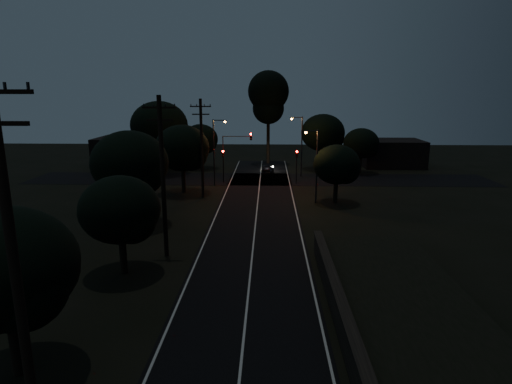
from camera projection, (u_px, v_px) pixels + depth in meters
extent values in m
cube|color=black|center=(255.00, 226.00, 36.61)|extent=(8.00, 70.00, 0.02)
cube|color=black|center=(260.00, 179.00, 56.07)|extent=(60.00, 8.00, 0.02)
cube|color=beige|center=(255.00, 225.00, 36.61)|extent=(0.12, 70.00, 0.01)
cube|color=beige|center=(212.00, 225.00, 36.72)|extent=(0.12, 70.00, 0.01)
cube|color=beige|center=(299.00, 226.00, 36.50)|extent=(0.12, 70.00, 0.01)
cube|color=black|center=(351.00, 349.00, 17.82)|extent=(0.40, 26.00, 1.50)
cube|color=black|center=(352.00, 331.00, 17.64)|extent=(0.55, 26.00, 0.10)
cube|color=black|center=(433.00, 353.00, 17.76)|extent=(6.50, 26.00, 1.20)
cylinder|color=black|center=(16.00, 281.00, 12.07)|extent=(0.30, 0.30, 12.00)
cylinder|color=black|center=(163.00, 179.00, 28.72)|extent=(0.30, 0.30, 11.00)
cube|color=black|center=(159.00, 107.00, 27.64)|extent=(2.20, 0.12, 0.12)
cube|color=black|center=(160.00, 120.00, 27.83)|extent=(1.80, 0.12, 0.12)
cylinder|color=black|center=(202.00, 149.00, 45.32)|extent=(0.30, 0.30, 10.50)
cube|color=black|center=(201.00, 106.00, 44.30)|extent=(2.20, 0.12, 0.12)
cube|color=black|center=(201.00, 114.00, 44.48)|extent=(1.80, 0.12, 0.12)
cylinder|color=black|center=(15.00, 345.00, 17.12)|extent=(0.44, 0.44, 2.57)
ellipsoid|color=black|center=(4.00, 267.00, 16.35)|extent=(5.53, 5.53, 4.70)
sphere|color=black|center=(23.00, 287.00, 15.92)|extent=(3.32, 3.32, 3.32)
cylinder|color=black|center=(123.00, 256.00, 26.85)|extent=(0.44, 0.44, 2.32)
ellipsoid|color=black|center=(120.00, 209.00, 26.16)|extent=(4.92, 4.92, 4.19)
sphere|color=black|center=(132.00, 220.00, 25.77)|extent=(2.95, 2.95, 2.95)
cylinder|color=black|center=(133.00, 208.00, 36.58)|extent=(0.44, 0.44, 2.97)
ellipsoid|color=black|center=(130.00, 163.00, 35.69)|extent=(6.41, 6.41, 5.45)
sphere|color=black|center=(141.00, 172.00, 35.18)|extent=(3.85, 3.85, 3.85)
cylinder|color=black|center=(183.00, 181.00, 48.21)|extent=(0.44, 0.44, 2.84)
ellipsoid|color=black|center=(182.00, 148.00, 47.37)|extent=(6.05, 6.05, 5.15)
sphere|color=black|center=(191.00, 154.00, 46.89)|extent=(3.63, 3.63, 3.63)
cylinder|color=black|center=(201.00, 160.00, 63.84)|extent=(0.44, 0.44, 2.42)
ellipsoid|color=black|center=(200.00, 139.00, 63.12)|extent=(5.18, 5.18, 4.40)
sphere|color=black|center=(206.00, 143.00, 62.71)|extent=(3.11, 3.11, 3.11)
cylinder|color=black|center=(161.00, 160.00, 59.95)|extent=(0.44, 0.44, 3.72)
ellipsoid|color=black|center=(159.00, 125.00, 58.85)|extent=(7.83, 7.83, 6.65)
sphere|color=black|center=(168.00, 132.00, 58.23)|extent=(4.70, 4.70, 4.70)
cylinder|color=black|center=(322.00, 159.00, 63.26)|extent=(0.44, 0.44, 2.96)
ellipsoid|color=black|center=(323.00, 133.00, 62.37)|extent=(6.37, 6.37, 5.42)
sphere|color=black|center=(331.00, 138.00, 61.86)|extent=(3.82, 3.82, 3.82)
cylinder|color=black|center=(360.00, 165.00, 60.27)|extent=(0.44, 0.44, 2.32)
ellipsoid|color=black|center=(361.00, 143.00, 59.58)|extent=(4.95, 4.95, 4.21)
sphere|color=black|center=(368.00, 147.00, 59.18)|extent=(2.97, 2.97, 2.97)
cylinder|color=black|center=(335.00, 192.00, 43.91)|extent=(0.44, 0.44, 2.24)
ellipsoid|color=black|center=(337.00, 164.00, 43.25)|extent=(4.74, 4.74, 4.03)
sphere|color=black|center=(345.00, 170.00, 42.87)|extent=(2.85, 2.85, 2.85)
cylinder|color=black|center=(268.00, 138.00, 67.79)|extent=(0.50, 0.50, 7.93)
sphere|color=black|center=(268.00, 91.00, 66.12)|extent=(6.35, 6.35, 6.35)
sphere|color=black|center=(268.00, 108.00, 66.71)|extent=(4.90, 4.90, 4.90)
cube|color=black|center=(132.00, 151.00, 65.88)|extent=(10.00, 8.00, 4.40)
cube|color=black|center=(391.00, 153.00, 65.74)|extent=(9.00, 7.00, 4.00)
cylinder|color=black|center=(223.00, 170.00, 53.90)|extent=(0.12, 0.12, 3.20)
cube|color=black|center=(223.00, 154.00, 53.43)|extent=(0.28, 0.22, 0.90)
sphere|color=#FF0705|center=(223.00, 151.00, 53.23)|extent=(0.22, 0.22, 0.22)
cylinder|color=black|center=(296.00, 170.00, 53.63)|extent=(0.12, 0.12, 3.20)
cube|color=black|center=(297.00, 154.00, 53.16)|extent=(0.28, 0.22, 0.90)
sphere|color=#FF0705|center=(297.00, 152.00, 52.96)|extent=(0.22, 0.22, 0.22)
cylinder|color=black|center=(223.00, 163.00, 53.69)|extent=(0.12, 0.12, 5.00)
cube|color=black|center=(251.00, 136.00, 52.83)|extent=(0.28, 0.22, 0.90)
sphere|color=#FF0705|center=(251.00, 134.00, 52.64)|extent=(0.22, 0.22, 0.22)
cube|color=black|center=(237.00, 136.00, 52.88)|extent=(3.50, 0.08, 0.08)
cylinder|color=black|center=(214.00, 153.00, 51.43)|extent=(0.16, 0.16, 8.00)
cube|color=black|center=(219.00, 120.00, 50.51)|extent=(1.40, 0.10, 0.10)
cube|color=black|center=(225.00, 121.00, 50.50)|extent=(0.35, 0.22, 0.12)
sphere|color=orange|center=(225.00, 122.00, 50.53)|extent=(0.26, 0.26, 0.26)
cylinder|color=black|center=(302.00, 147.00, 56.94)|extent=(0.16, 0.16, 8.00)
cube|color=black|center=(297.00, 117.00, 56.07)|extent=(1.40, 0.10, 0.10)
cube|color=black|center=(292.00, 118.00, 56.10)|extent=(0.35, 0.22, 0.12)
sphere|color=orange|center=(292.00, 119.00, 56.13)|extent=(0.26, 0.26, 0.26)
cylinder|color=black|center=(317.00, 167.00, 43.37)|extent=(0.16, 0.16, 7.50)
cube|color=black|center=(312.00, 131.00, 42.55)|extent=(1.20, 0.10, 0.10)
cube|color=black|center=(306.00, 131.00, 42.58)|extent=(0.35, 0.22, 0.12)
sphere|color=orange|center=(306.00, 132.00, 42.60)|extent=(0.26, 0.26, 0.26)
imported|color=black|center=(267.00, 169.00, 59.79)|extent=(1.94, 3.92, 1.28)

